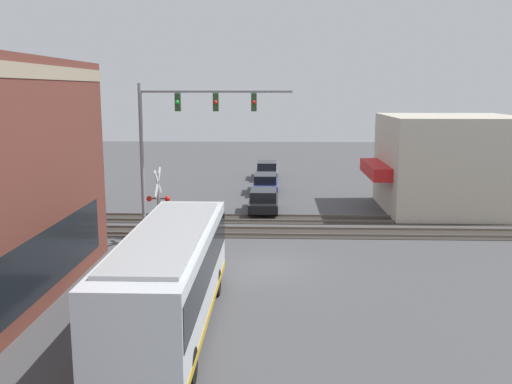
# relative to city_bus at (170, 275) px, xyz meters

# --- Properties ---
(ground_plane) EXTENTS (120.00, 120.00, 0.00)m
(ground_plane) POSITION_rel_city_bus_xyz_m (6.67, -2.80, -1.80)
(ground_plane) COLOR #4C4C4F
(shop_building) EXTENTS (8.08, 9.20, 6.03)m
(shop_building) POSITION_rel_city_bus_xyz_m (18.98, -14.26, 1.20)
(shop_building) COLOR beige
(shop_building) RESTS_ON ground
(city_bus) EXTENTS (10.58, 2.59, 3.28)m
(city_bus) POSITION_rel_city_bus_xyz_m (0.00, 0.00, 0.00)
(city_bus) COLOR silver
(city_bus) RESTS_ON ground
(traffic_signal_gantry) EXTENTS (0.42, 7.77, 7.96)m
(traffic_signal_gantry) POSITION_rel_city_bus_xyz_m (11.53, 1.28, 4.07)
(traffic_signal_gantry) COLOR gray
(traffic_signal_gantry) RESTS_ON ground
(crossing_signal) EXTENTS (1.41, 1.18, 3.81)m
(crossing_signal) POSITION_rel_city_bus_xyz_m (10.30, 2.47, 0.49)
(crossing_signal) COLOR gray
(crossing_signal) RESTS_ON ground
(rail_track_near) EXTENTS (2.60, 60.00, 0.15)m
(rail_track_near) POSITION_rel_city_bus_xyz_m (12.67, -2.80, -1.78)
(rail_track_near) COLOR #332D28
(rail_track_near) RESTS_ON ground
(rail_track_far) EXTENTS (2.60, 60.00, 0.15)m
(rail_track_far) POSITION_rel_city_bus_xyz_m (15.87, -2.80, -1.78)
(rail_track_far) COLOR #332D28
(rail_track_far) RESTS_ON ground
(parked_car_black) EXTENTS (4.34, 1.82, 1.45)m
(parked_car_black) POSITION_rel_city_bus_xyz_m (18.00, -2.60, -1.13)
(parked_car_black) COLOR black
(parked_car_black) RESTS_ON ground
(parked_car_blue) EXTENTS (4.70, 1.82, 1.43)m
(parked_car_blue) POSITION_rel_city_bus_xyz_m (24.77, -2.60, -1.13)
(parked_car_blue) COLOR navy
(parked_car_blue) RESTS_ON ground
(parked_car_grey) EXTENTS (4.84, 1.82, 1.49)m
(parked_car_grey) POSITION_rel_city_bus_xyz_m (31.71, -2.60, -1.11)
(parked_car_grey) COLOR slate
(parked_car_grey) RESTS_ON ground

